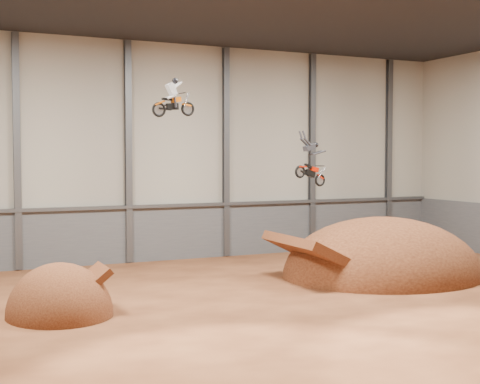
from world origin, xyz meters
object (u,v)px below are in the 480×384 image
takeoff_ramp (60,315)px  fmx_rider_a (174,96)px  landing_ramp (382,276)px  fmx_rider_b (309,159)px

takeoff_ramp → fmx_rider_a: 11.07m
landing_ramp → takeoff_ramp: bearing=-173.8°
fmx_rider_a → fmx_rider_b: (8.46, 2.03, -2.97)m
fmx_rider_a → fmx_rider_b: 9.19m
landing_ramp → fmx_rider_b: bearing=164.6°
fmx_rider_a → fmx_rider_b: fmx_rider_a is taller
takeoff_ramp → landing_ramp: 18.21m
fmx_rider_a → fmx_rider_b: size_ratio=0.74×
landing_ramp → fmx_rider_b: 7.85m
fmx_rider_b → takeoff_ramp: bearing=-177.1°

